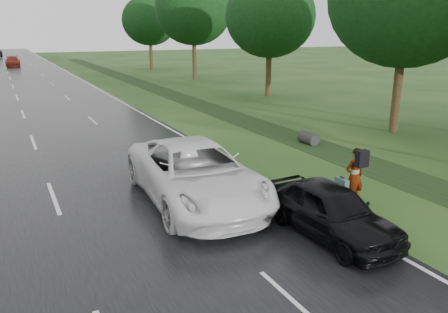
% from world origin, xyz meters
% --- Properties ---
extents(road, '(14.00, 180.00, 0.04)m').
position_xyz_m(road, '(0.00, 45.00, 0.02)').
color(road, black).
rests_on(road, ground).
extents(edge_stripe_east, '(0.12, 180.00, 0.01)m').
position_xyz_m(edge_stripe_east, '(6.75, 45.00, 0.04)').
color(edge_stripe_east, silver).
rests_on(edge_stripe_east, road).
extents(center_line, '(0.12, 180.00, 0.01)m').
position_xyz_m(center_line, '(0.00, 45.00, 0.04)').
color(center_line, silver).
rests_on(center_line, road).
extents(drainage_ditch, '(2.20, 120.00, 0.56)m').
position_xyz_m(drainage_ditch, '(11.50, 18.71, 0.04)').
color(drainage_ditch, black).
rests_on(drainage_ditch, ground).
extents(tree_east_c, '(7.00, 7.00, 9.29)m').
position_xyz_m(tree_east_c, '(18.20, 24.00, 6.14)').
color(tree_east_c, '#342215').
rests_on(tree_east_c, ground).
extents(tree_east_d, '(8.00, 8.00, 10.76)m').
position_xyz_m(tree_east_d, '(17.80, 38.00, 7.15)').
color(tree_east_d, '#342215').
rests_on(tree_east_d, ground).
extents(tree_east_f, '(7.20, 7.20, 9.62)m').
position_xyz_m(tree_east_f, '(17.50, 52.00, 6.37)').
color(tree_east_f, '#342215').
rests_on(tree_east_f, ground).
extents(pedestrian, '(0.81, 0.75, 1.78)m').
position_xyz_m(pedestrian, '(8.05, 3.38, 0.92)').
color(pedestrian, '#A5998C').
rests_on(pedestrian, ground).
extents(white_pickup, '(3.36, 6.65, 1.80)m').
position_xyz_m(white_pickup, '(3.89, 5.72, 0.94)').
color(white_pickup, white).
rests_on(white_pickup, road).
extents(dark_sedan, '(1.74, 4.10, 1.38)m').
position_xyz_m(dark_sedan, '(6.00, 2.00, 0.73)').
color(dark_sedan, black).
rests_on(dark_sedan, road).
extents(far_car_red, '(2.17, 4.94, 1.41)m').
position_xyz_m(far_car_red, '(1.01, 66.38, 0.75)').
color(far_car_red, '#65160B').
rests_on(far_car_red, road).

